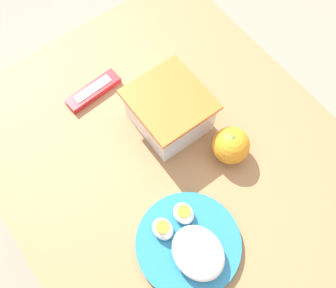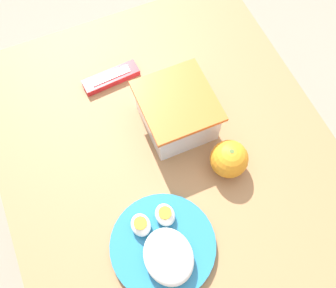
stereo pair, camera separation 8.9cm
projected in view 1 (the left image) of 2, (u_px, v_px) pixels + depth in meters
name	position (u px, v px, depth m)	size (l,w,h in m)	color
ground_plane	(169.00, 229.00, 1.61)	(10.00, 10.00, 0.00)	gray
table	(169.00, 176.00, 1.04)	(0.90, 0.76, 0.77)	#996B42
food_container	(169.00, 112.00, 0.91)	(0.17, 0.16, 0.11)	white
orange_fruit	(231.00, 146.00, 0.87)	(0.08, 0.08, 0.08)	orange
rice_plate	(190.00, 245.00, 0.80)	(0.22, 0.22, 0.07)	teal
candy_bar	(93.00, 91.00, 0.97)	(0.05, 0.15, 0.02)	red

